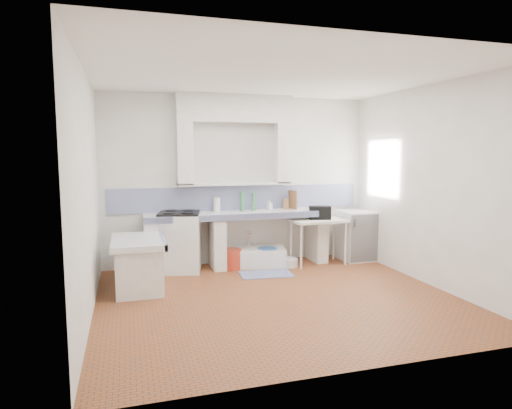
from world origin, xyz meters
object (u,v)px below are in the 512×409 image
object	(u,v)px
stove	(180,242)
side_table	(318,242)
sink	(252,257)
fridge	(357,235)

from	to	relation	value
stove	side_table	distance (m)	2.29
stove	side_table	world-z (taller)	stove
stove	sink	xyz separation A→B (m)	(1.19, 0.01, -0.32)
stove	fridge	size ratio (longest dim) A/B	1.06
stove	sink	world-z (taller)	stove
stove	sink	bearing A→B (deg)	12.73
stove	sink	size ratio (longest dim) A/B	0.83
sink	side_table	size ratio (longest dim) A/B	1.21
side_table	fridge	world-z (taller)	fridge
stove	fridge	distance (m)	3.05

